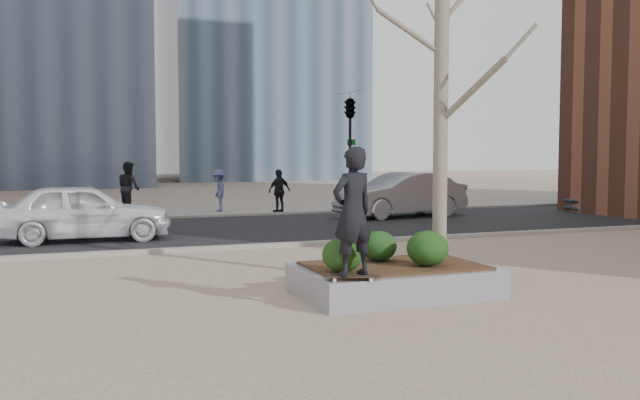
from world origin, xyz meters
name	(u,v)px	position (x,y,z in m)	size (l,w,h in m)	color
ground	(336,299)	(0.00, 0.00, 0.00)	(120.00, 120.00, 0.00)	tan
street	(204,231)	(0.00, 10.00, 0.01)	(60.00, 8.00, 0.02)	black
far_sidewalk	(167,211)	(0.00, 17.00, 0.01)	(60.00, 6.00, 0.02)	gray
planter	(394,281)	(1.00, 0.00, 0.23)	(3.00, 2.00, 0.45)	gray
planter_mulch	(394,266)	(1.00, 0.00, 0.47)	(2.70, 1.70, 0.04)	#382314
sycamore_tree	(441,60)	(2.00, 0.30, 3.79)	(2.80, 2.80, 6.60)	gray
shrub_left	(342,255)	(-0.05, -0.39, 0.75)	(0.61, 0.61, 0.52)	#113512
shrub_middle	(379,246)	(0.92, 0.39, 0.74)	(0.58, 0.58, 0.50)	#133E18
shrub_right	(428,248)	(1.42, -0.34, 0.77)	(0.66, 0.66, 0.56)	#1A3811
skateboard	(352,278)	(-0.10, -0.88, 0.49)	(0.78, 0.20, 0.07)	black
skateboarder	(353,211)	(-0.10, -0.88, 1.44)	(0.67, 0.44, 1.83)	black
police_car	(83,212)	(-3.33, 8.75, 0.76)	(1.74, 4.32, 1.47)	white
car_silver	(401,195)	(7.18, 11.74, 0.78)	(1.61, 4.62, 1.52)	#A1A3AA
car_third	(623,193)	(16.20, 11.00, 0.70)	(1.90, 4.67, 1.36)	slate
pedestrian_a	(129,187)	(-1.39, 16.84, 0.96)	(0.91, 0.71, 1.87)	black
pedestrian_b	(219,190)	(1.78, 16.00, 0.81)	(1.02, 0.58, 1.57)	#434879
pedestrian_c	(279,191)	(3.75, 14.75, 0.82)	(0.93, 0.39, 1.59)	black
traffic_light_far	(350,152)	(6.50, 14.60, 2.25)	(0.60, 2.48, 4.50)	black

